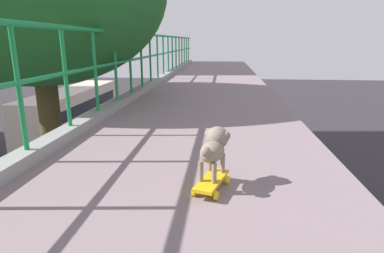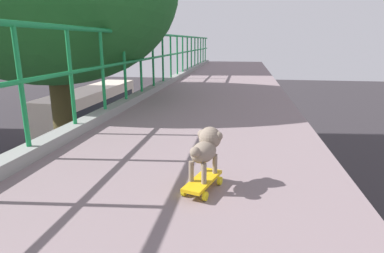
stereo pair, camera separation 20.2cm
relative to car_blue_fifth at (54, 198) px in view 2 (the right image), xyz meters
name	(u,v)px [view 2 (the right image)]	position (x,y,z in m)	size (l,w,h in m)	color
car_blue_fifth	(54,198)	(0.00, 0.00, 0.00)	(1.79, 4.55, 1.52)	navy
city_bus	(92,110)	(-3.26, 10.27, 1.24)	(2.49, 11.01, 3.46)	beige
toy_skateboard	(203,182)	(6.86, -8.38, 4.94)	(0.27, 0.45, 0.09)	gold
small_dog	(206,147)	(6.87, -8.29, 5.18)	(0.24, 0.40, 0.35)	gray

